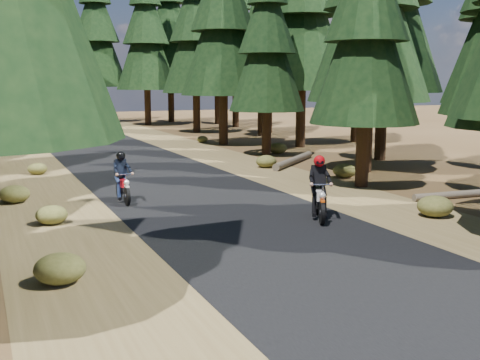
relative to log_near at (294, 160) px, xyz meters
name	(u,v)px	position (x,y,z in m)	size (l,w,h in m)	color
ground	(264,232)	(-6.71, -10.71, -0.16)	(120.00, 120.00, 0.00)	#473319
road	(197,197)	(-6.71, -5.71, -0.15)	(6.00, 100.00, 0.01)	black
shoulder_l	(50,209)	(-11.31, -5.71, -0.16)	(3.20, 100.00, 0.01)	brown
shoulder_r	(319,187)	(-2.11, -5.71, -0.16)	(3.20, 100.00, 0.01)	brown
pine_forest	(96,4)	(-6.73, 10.34, 7.73)	(34.59, 55.08, 16.32)	black
log_near	(294,160)	(0.00, 0.00, 0.00)	(0.32, 0.32, 4.96)	#4C4233
log_far	(466,194)	(1.28, -9.28, -0.04)	(0.24, 0.24, 4.00)	#4C4233
understory_shrubs	(197,179)	(-6.06, -3.91, 0.12)	(15.12, 30.39, 0.66)	#474C1E
rider_lead	(319,199)	(-4.74, -10.08, 0.43)	(1.34, 2.02, 1.74)	silver
rider_follow	(123,186)	(-9.11, -5.59, 0.37)	(0.55, 1.77, 1.58)	#A90B13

